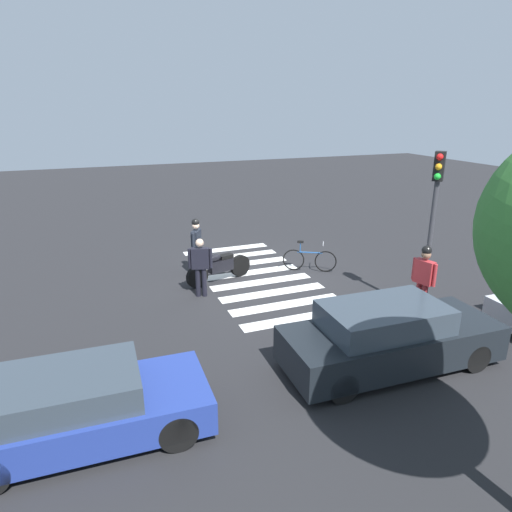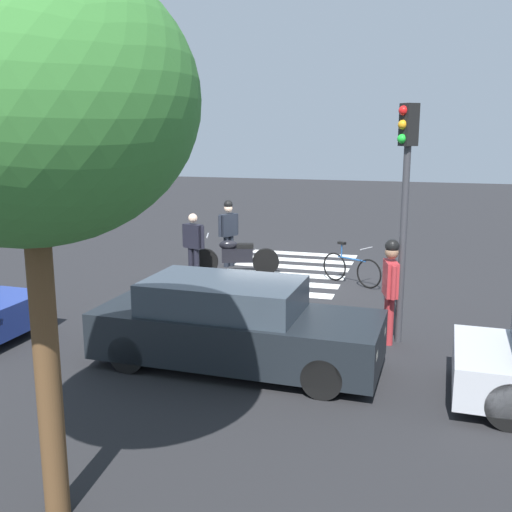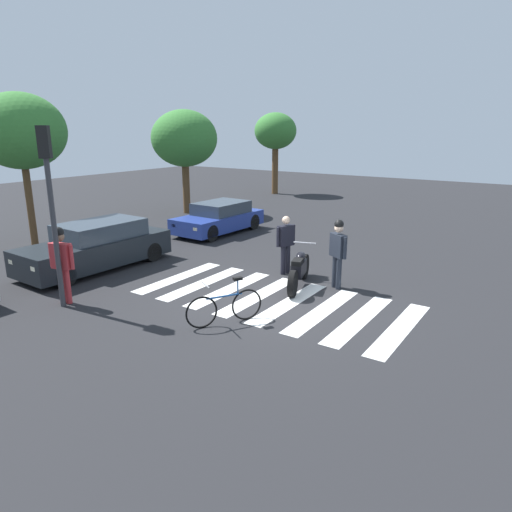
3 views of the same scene
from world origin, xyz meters
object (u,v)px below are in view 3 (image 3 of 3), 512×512
pedestrian_bystander (62,259)px  car_black_suv (97,247)px  car_blue_hatchback (219,218)px  police_motorcycle (299,270)px  officer_on_foot (286,241)px  officer_by_motorcycle (338,249)px  traffic_light_pole (50,189)px  leaning_bicycle (225,307)px

pedestrian_bystander → car_black_suv: pedestrian_bystander is taller
car_blue_hatchback → pedestrian_bystander: bearing=-167.9°
police_motorcycle → pedestrian_bystander: (-4.17, 4.13, 0.63)m
officer_on_foot → car_black_suv: officer_on_foot is taller
police_motorcycle → car_black_suv: car_black_suv is taller
police_motorcycle → officer_by_motorcycle: officer_by_motorcycle is taller
police_motorcycle → traffic_light_pole: bearing=137.2°
leaning_bicycle → car_blue_hatchback: 9.12m
car_blue_hatchback → traffic_light_pole: traffic_light_pole is taller
police_motorcycle → car_black_suv: bearing=107.6°
police_motorcycle → officer_by_motorcycle: size_ratio=1.20×
pedestrian_bystander → police_motorcycle: bearing=-44.7°
officer_by_motorcycle → pedestrian_bystander: pedestrian_bystander is taller
officer_by_motorcycle → leaning_bicycle: bearing=163.7°
traffic_light_pole → car_black_suv: bearing=36.9°
leaning_bicycle → car_blue_hatchback: bearing=39.0°
officer_on_foot → car_black_suv: 5.66m
officer_by_motorcycle → officer_on_foot: bearing=79.4°
officer_by_motorcycle → traffic_light_pole: 7.07m
police_motorcycle → officer_on_foot: size_ratio=1.30×
pedestrian_bystander → car_blue_hatchback: pedestrian_bystander is taller
leaning_bicycle → traffic_light_pole: bearing=108.9°
police_motorcycle → car_black_suv: (-1.86, 5.87, 0.20)m
leaning_bicycle → officer_on_foot: 3.94m
car_blue_hatchback → officer_by_motorcycle: bearing=-118.0°
car_black_suv → pedestrian_bystander: bearing=-143.0°
officer_by_motorcycle → traffic_light_pole: (-4.82, 4.88, 1.72)m
police_motorcycle → leaning_bicycle: size_ratio=1.44×
police_motorcycle → traffic_light_pole: traffic_light_pole is taller
police_motorcycle → leaning_bicycle: bearing=177.0°
officer_on_foot → car_blue_hatchback: (3.26, 5.00, -0.38)m
officer_by_motorcycle → car_blue_hatchback: 7.67m
car_blue_hatchback → traffic_light_pole: 8.89m
officer_by_motorcycle → police_motorcycle: bearing=119.0°
pedestrian_bystander → car_black_suv: bearing=37.0°
car_black_suv → officer_by_motorcycle: bearing=-70.8°
leaning_bicycle → officer_on_foot: bearing=10.8°
officer_on_foot → car_blue_hatchback: size_ratio=0.43×
police_motorcycle → officer_on_foot: bearing=47.7°
police_motorcycle → traffic_light_pole: (-4.34, 4.01, 2.32)m
leaning_bicycle → officer_by_motorcycle: 3.71m
police_motorcycle → pedestrian_bystander: size_ratio=1.18×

